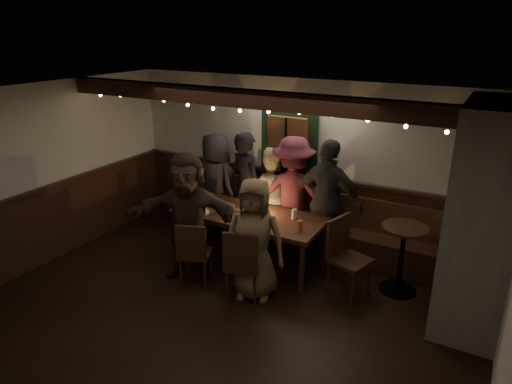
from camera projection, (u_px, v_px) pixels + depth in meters
The scene contains 13 objects.
room at pixel (343, 213), 5.83m from camera, with size 6.02×5.01×2.62m.
dining_table at pixel (249, 218), 6.57m from camera, with size 2.19×0.94×0.95m.
chair_near_left at pixel (193, 250), 6.08m from camera, with size 0.53×0.53×0.90m.
chair_near_right at pixel (242, 261), 5.71m from camera, with size 0.54×0.54×0.97m.
chair_end at pixel (344, 251), 5.91m from camera, with size 0.57×0.57×1.02m.
high_top at pixel (402, 251), 5.89m from camera, with size 0.58×0.58×0.93m.
person_a at pixel (216, 184), 7.58m from camera, with size 0.83×0.54×1.71m, color #22222B.
person_b at pixel (246, 187), 7.29m from camera, with size 0.66×0.43×1.80m, color black.
person_c at pixel (270, 196), 7.21m from camera, with size 0.77×0.60×1.58m, color beige.
person_d at pixel (293, 194), 6.97m from camera, with size 1.16×0.67×1.80m, color #521F2E.
person_e at pixel (328, 202), 6.58m from camera, with size 1.09×0.45×1.85m, color #2B2B2F.
person_f at pixel (188, 216), 6.20m from camera, with size 1.65×0.53×1.78m, color #362823.
person_g at pixel (254, 239), 5.72m from camera, with size 0.78×0.51×1.60m, color #7F664C.
Camera 1 is at (2.72, -3.83, 3.33)m, focal length 32.00 mm.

